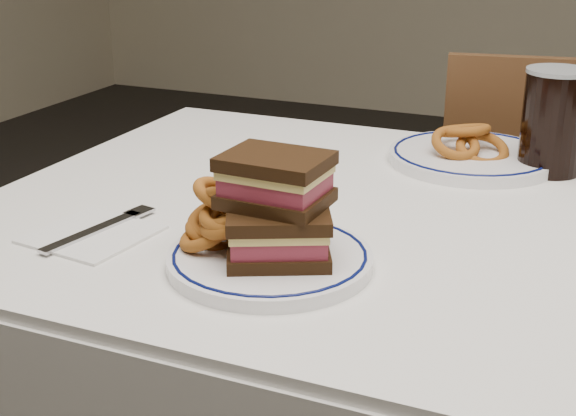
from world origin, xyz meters
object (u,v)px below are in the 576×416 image
at_px(main_plate, 270,258).
at_px(reuben_sandwich, 277,207).
at_px(beer_mug, 556,120).
at_px(chair_far, 531,228).
at_px(far_plate, 472,156).

xyz_separation_m(main_plate, reuben_sandwich, (0.01, -0.00, 0.07)).
bearing_deg(beer_mug, reuben_sandwich, -116.63).
height_order(reuben_sandwich, beer_mug, beer_mug).
relative_size(main_plate, beer_mug, 1.47).
bearing_deg(chair_far, reuben_sandwich, -101.46).
distance_m(main_plate, beer_mug, 0.57).
distance_m(chair_far, main_plate, 1.01).
bearing_deg(beer_mug, far_plate, -179.48).
relative_size(beer_mug, far_plate, 0.61).
bearing_deg(chair_far, main_plate, -102.11).
relative_size(chair_far, main_plate, 3.59).
distance_m(chair_far, reuben_sandwich, 1.03).
relative_size(reuben_sandwich, far_plate, 0.53).
distance_m(beer_mug, far_plate, 0.14).
xyz_separation_m(chair_far, reuben_sandwich, (-0.19, -0.95, 0.35)).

